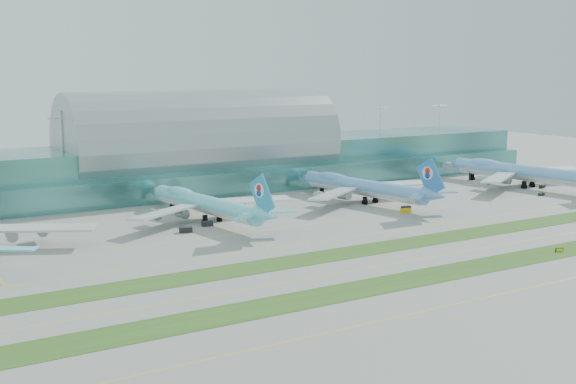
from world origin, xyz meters
TOP-DOWN VIEW (x-y plane):
  - ground at (0.00, 0.00)m, footprint 700.00×700.00m
  - terminal at (0.01, 128.79)m, footprint 340.00×69.10m
  - grass_strip_near at (0.00, -28.00)m, footprint 420.00×12.00m
  - grass_strip_far at (0.00, 2.00)m, footprint 420.00×12.00m
  - taxiline_a at (0.00, -48.00)m, footprint 420.00×0.35m
  - taxiline_b at (0.00, -14.00)m, footprint 420.00×0.35m
  - taxiline_c at (0.00, 18.00)m, footprint 420.00×0.35m
  - taxiline_d at (0.00, 40.00)m, footprint 420.00×0.35m
  - airliner_b at (-27.94, 64.33)m, footprint 64.08×73.37m
  - airliner_c at (40.41, 65.04)m, footprint 65.85×75.53m
  - airliner_d at (124.49, 60.00)m, footprint 71.56×81.97m
  - gse_c at (-41.24, 50.56)m, footprint 4.57×3.13m
  - gse_d at (-31.23, 55.76)m, footprint 3.93×2.57m
  - gse_e at (40.99, 39.17)m, footprint 4.07×2.66m
  - gse_f at (44.27, 42.89)m, footprint 4.02×2.46m
  - gse_g at (113.77, 38.47)m, footprint 3.24×2.10m
  - gse_h at (130.25, 51.72)m, footprint 3.76×2.69m
  - taxiway_sign_east at (41.23, -28.47)m, footprint 2.54×0.99m

SIDE VIEW (x-z plane):
  - ground at x=0.00m, z-range 0.00..0.00m
  - taxiline_a at x=0.00m, z-range 0.00..0.01m
  - taxiline_b at x=0.00m, z-range 0.00..0.01m
  - taxiline_c at x=0.00m, z-range 0.00..0.01m
  - taxiline_d at x=0.00m, z-range 0.00..0.01m
  - grass_strip_near at x=0.00m, z-range 0.00..0.08m
  - grass_strip_far at x=0.00m, z-range 0.00..0.08m
  - taxiway_sign_east at x=41.23m, z-range -0.01..1.09m
  - gse_g at x=113.77m, z-range 0.00..1.20m
  - gse_h at x=130.25m, z-range 0.00..1.43m
  - gse_e at x=40.99m, z-range 0.00..1.53m
  - gse_f at x=44.27m, z-range 0.00..1.61m
  - gse_d at x=-31.23m, z-range 0.00..1.65m
  - gse_c at x=-41.24m, z-range 0.00..1.70m
  - airliner_b at x=-27.94m, z-range -3.87..16.36m
  - airliner_c at x=40.41m, z-range -3.99..16.86m
  - airliner_d at x=124.49m, z-range -4.33..18.28m
  - terminal at x=0.01m, z-range -3.77..32.23m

